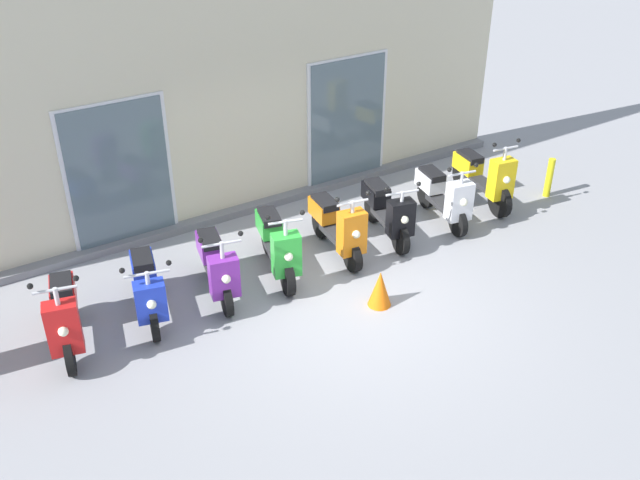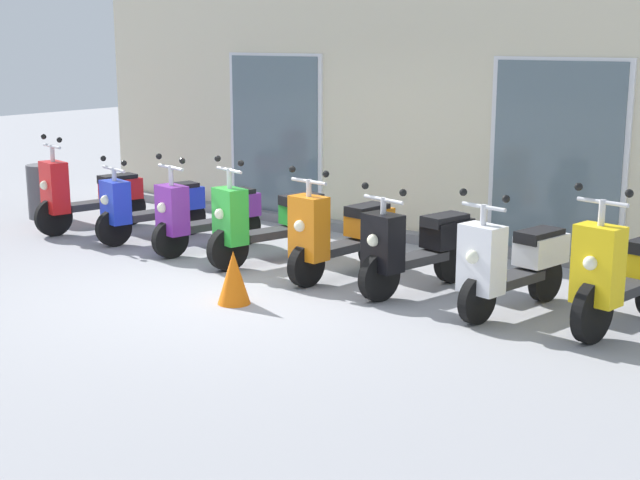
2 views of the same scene
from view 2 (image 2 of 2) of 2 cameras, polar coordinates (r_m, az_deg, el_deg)
ground_plane at (r=9.16m, az=-5.21°, el=-3.27°), size 40.00×40.00×0.00m
storefront_facade at (r=11.43m, az=5.65°, el=9.87°), size 10.57×0.50×4.05m
scooter_red at (r=12.26m, az=-14.44°, el=2.82°), size 0.70×1.53×1.30m
scooter_blue at (r=11.52m, az=-10.61°, el=2.16°), size 0.74×1.49×1.09m
scooter_purple at (r=10.80m, az=-7.19°, el=1.66°), size 0.69×1.48×1.19m
scooter_green at (r=10.18m, az=-3.27°, el=1.13°), size 0.74×1.60×1.25m
scooter_orange at (r=9.55m, az=1.25°, el=0.43°), size 0.58×1.52×1.23m
scooter_black at (r=9.07m, az=6.13°, el=-0.38°), size 0.70×1.52×1.13m
scooter_white at (r=8.50m, az=12.03°, el=-1.38°), size 0.64×1.48×1.20m
scooter_yellow at (r=8.27m, az=18.68°, el=-2.05°), size 0.61×1.63×1.33m
traffic_cone at (r=8.70m, az=-5.48°, el=-2.37°), size 0.32×0.32×0.52m
trash_bin at (r=13.35m, az=-17.06°, el=2.95°), size 0.45×0.45×0.76m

